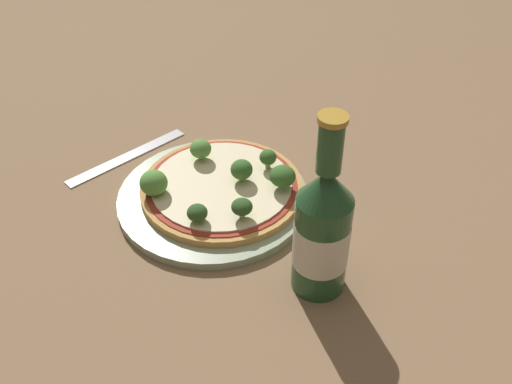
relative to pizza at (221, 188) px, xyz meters
The scene contains 12 objects.
ground_plane 0.02m from the pizza, 169.54° to the left, with size 3.00×3.00×0.00m, color #846647.
plate 0.02m from the pizza, 116.37° to the right, with size 0.25×0.25×0.01m.
pizza is the anchor object (origin of this frame).
broccoli_floret_0 0.08m from the pizza, 66.77° to the left, with size 0.02×0.02×0.03m.
broccoli_floret_1 0.07m from the pizza, 154.52° to the left, with size 0.03×0.03×0.03m.
broccoli_floret_2 0.07m from the pizza, 28.16° to the right, with size 0.03×0.03×0.03m.
broccoli_floret_3 0.08m from the pizza, 71.61° to the right, with size 0.03×0.03×0.02m.
broccoli_floret_4 0.04m from the pizza, 52.79° to the left, with size 0.03×0.03×0.03m.
broccoli_floret_5 0.08m from the pizza, 32.07° to the left, with size 0.03×0.03×0.03m.
broccoli_floret_6 0.09m from the pizza, 131.61° to the right, with size 0.04×0.04×0.03m.
beer_bottle 0.20m from the pizza, 14.50° to the right, with size 0.06×0.06×0.22m.
fork 0.17m from the pizza, behind, with size 0.05×0.19×0.00m.
Camera 1 is at (0.42, -0.46, 0.51)m, focal length 42.00 mm.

